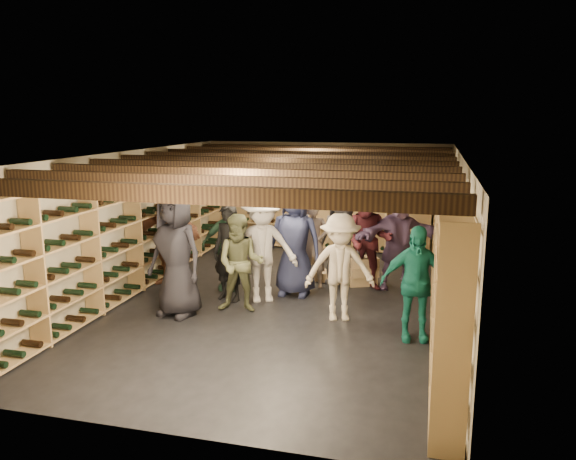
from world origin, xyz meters
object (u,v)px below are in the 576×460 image
(person_8, at_px, (368,240))
(person_9, at_px, (262,248))
(person_1, at_px, (229,253))
(crate_stack_left, at_px, (303,250))
(crate_stack_right, at_px, (363,271))
(person_7, at_px, (313,244))
(person_11, at_px, (398,238))
(person_10, at_px, (228,246))
(person_6, at_px, (295,241))
(person_4, at_px, (415,283))
(person_5, at_px, (170,234))
(person_12, at_px, (342,237))
(person_2, at_px, (241,263))
(crate_loose, at_px, (330,277))
(person_3, at_px, (340,267))
(person_0, at_px, (176,254))

(person_8, relative_size, person_9, 0.99)
(person_1, bearing_deg, crate_stack_left, 91.13)
(crate_stack_right, xyz_separation_m, person_9, (-1.49, -1.29, 0.64))
(person_7, distance_m, person_11, 1.49)
(crate_stack_left, distance_m, person_11, 2.44)
(person_10, distance_m, person_11, 2.98)
(person_6, distance_m, person_11, 1.86)
(person_7, bearing_deg, person_1, -150.10)
(person_4, distance_m, person_11, 2.35)
(person_5, xyz_separation_m, person_12, (2.93, 0.86, -0.08))
(person_4, distance_m, person_5, 4.54)
(person_2, distance_m, person_8, 2.40)
(crate_loose, bearing_deg, person_2, -118.95)
(crate_stack_right, distance_m, person_5, 3.50)
(crate_stack_right, bearing_deg, person_5, -165.53)
(person_10, height_order, person_11, person_11)
(crate_stack_left, relative_size, person_11, 0.29)
(person_7, xyz_separation_m, person_9, (-0.64, -0.97, 0.12))
(person_3, bearing_deg, crate_stack_left, 95.83)
(crate_stack_right, distance_m, person_4, 2.57)
(person_11, bearing_deg, person_12, 155.44)
(person_12, bearing_deg, crate_stack_right, 19.00)
(person_9, relative_size, person_10, 1.15)
(person_12, bearing_deg, person_2, -105.64)
(crate_stack_left, distance_m, person_8, 2.20)
(crate_loose, bearing_deg, person_10, -151.39)
(crate_loose, xyz_separation_m, person_5, (-2.72, -0.93, 0.85))
(person_3, bearing_deg, person_10, 138.45)
(person_0, xyz_separation_m, person_11, (3.16, 2.24, -0.05))
(person_7, bearing_deg, person_11, 0.06)
(crate_stack_right, relative_size, person_6, 0.32)
(crate_stack_left, bearing_deg, person_12, -51.74)
(person_9, bearing_deg, person_7, 33.47)
(crate_stack_right, relative_size, person_5, 0.32)
(person_1, xyz_separation_m, person_4, (3.00, -0.94, -0.01))
(person_6, bearing_deg, person_7, 67.69)
(person_7, relative_size, person_8, 0.87)
(person_4, bearing_deg, person_0, 168.64)
(person_3, height_order, person_10, person_3)
(person_9, bearing_deg, crate_stack_right, 17.71)
(crate_loose, relative_size, person_3, 0.31)
(person_5, bearing_deg, person_7, 34.18)
(person_10, distance_m, person_12, 2.04)
(crate_loose, bearing_deg, person_3, -75.83)
(crate_stack_left, distance_m, person_5, 2.95)
(crate_stack_left, xyz_separation_m, person_12, (0.99, -1.26, 0.60))
(person_7, bearing_deg, person_0, -143.78)
(crate_stack_left, xyz_separation_m, person_10, (-0.87, -2.08, 0.52))
(person_6, xyz_separation_m, person_9, (-0.43, -0.47, -0.04))
(person_0, xyz_separation_m, person_6, (1.49, 1.42, -0.02))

